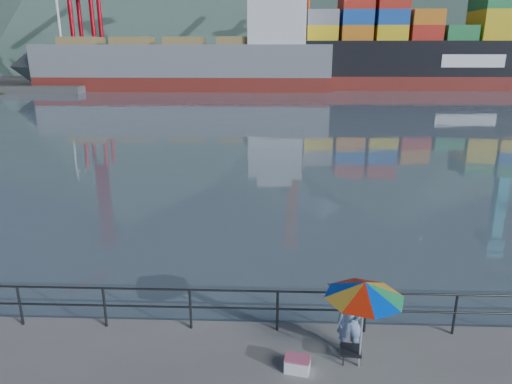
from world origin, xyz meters
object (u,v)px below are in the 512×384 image
(beach_umbrella, at_px, (365,290))
(container_ship, at_px, (472,52))
(bulk_carrier, at_px, (195,63))
(fisherman, at_px, (351,321))
(cooler_bag, at_px, (297,365))

(beach_umbrella, relative_size, container_ship, 0.03)
(beach_umbrella, bearing_deg, bulk_carrier, 101.92)
(beach_umbrella, bearing_deg, container_ship, 66.78)
(fisherman, height_order, cooler_bag, fisherman)
(fisherman, distance_m, beach_umbrella, 1.10)
(fisherman, relative_size, bulk_carrier, 0.03)
(container_ship, bearing_deg, cooler_bag, -113.99)
(beach_umbrella, height_order, container_ship, container_ship)
(fisherman, height_order, container_ship, container_ship)
(cooler_bag, bearing_deg, beach_umbrella, 20.80)
(container_ship, bearing_deg, fisherman, -113.43)
(fisherman, xyz_separation_m, container_ship, (31.91, 73.63, 5.07))
(cooler_bag, bearing_deg, fisherman, 41.46)
(fisherman, xyz_separation_m, bulk_carrier, (-14.54, 69.10, 3.42))
(fisherman, distance_m, cooler_bag, 1.44)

